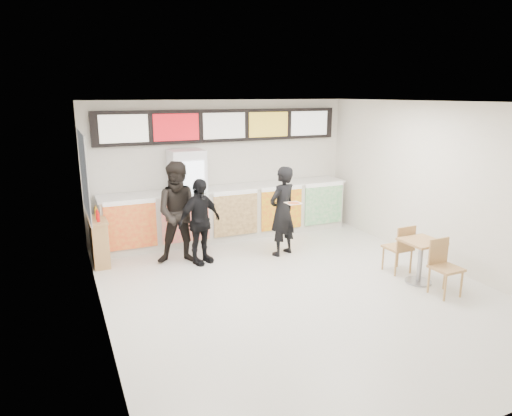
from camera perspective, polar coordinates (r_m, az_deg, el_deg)
floor at (r=7.64m, az=5.14°, el=-10.10°), size 7.00×7.00×0.00m
ceiling at (r=6.97m, az=5.69°, el=13.02°), size 7.00×7.00×0.00m
wall_back at (r=10.30m, az=-4.17°, el=4.98°), size 6.00×0.00×6.00m
wall_left at (r=6.30m, az=-19.19°, el=-1.64°), size 0.00×7.00×7.00m
wall_right at (r=8.99m, az=22.36°, el=2.62°), size 0.00×7.00×7.00m
service_counter at (r=10.11m, az=-3.29°, el=-0.54°), size 5.56×0.77×1.14m
menu_board at (r=10.11m, az=-4.09°, el=10.24°), size 5.50×0.14×0.70m
drinks_fridge at (r=9.75m, az=-8.51°, el=1.36°), size 0.70×0.67×2.00m
mirror_panel at (r=8.64m, az=-20.73°, el=4.04°), size 0.01×2.00×1.50m
customer_main at (r=8.94m, az=3.32°, el=-0.41°), size 0.76×0.63×1.78m
customer_left at (r=8.59m, az=-9.41°, el=-0.64°), size 1.11×0.97×1.93m
customer_mid at (r=8.54m, az=-7.07°, el=-1.71°), size 1.03×0.72×1.63m
pizza_slice at (r=8.49m, az=4.73°, el=0.66°), size 0.36×0.36×0.02m
cafe_table at (r=8.17m, az=19.91°, el=-5.36°), size 0.61×1.53×0.89m
condiment_ledge at (r=9.03m, az=-18.99°, el=-3.94°), size 0.32×0.78×1.05m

